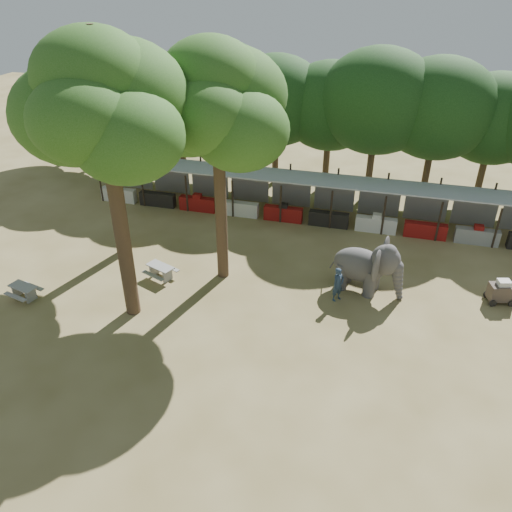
% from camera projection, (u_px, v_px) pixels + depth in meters
% --- Properties ---
extents(ground, '(100.00, 100.00, 0.00)m').
position_uv_depth(ground, '(248.00, 364.00, 19.86)').
color(ground, brown).
rests_on(ground, ground).
extents(vendor_stalls, '(28.00, 2.99, 2.80)m').
position_uv_depth(vendor_stalls, '(309.00, 199.00, 30.77)').
color(vendor_stalls, '#9A9DA2').
rests_on(vendor_stalls, ground).
extents(yard_tree_left, '(7.10, 6.90, 11.02)m').
position_uv_depth(yard_tree_left, '(103.00, 99.00, 23.72)').
color(yard_tree_left, '#332316').
rests_on(yard_tree_left, ground).
extents(yard_tree_center, '(7.10, 6.90, 12.04)m').
position_uv_depth(yard_tree_center, '(102.00, 107.00, 18.38)').
color(yard_tree_center, '#332316').
rests_on(yard_tree_center, ground).
extents(yard_tree_back, '(7.10, 6.90, 11.36)m').
position_uv_depth(yard_tree_back, '(215.00, 105.00, 21.37)').
color(yard_tree_back, '#332316').
rests_on(yard_tree_back, ground).
extents(backdrop_trees, '(46.46, 5.95, 8.33)m').
position_uv_depth(backdrop_trees, '(326.00, 108.00, 32.86)').
color(backdrop_trees, '#332316').
rests_on(backdrop_trees, ground).
extents(elephant, '(3.66, 2.71, 2.72)m').
position_uv_depth(elephant, '(368.00, 266.00, 23.67)').
color(elephant, '#3E3C3D').
rests_on(elephant, ground).
extents(handler, '(0.71, 0.74, 1.71)m').
position_uv_depth(handler, '(338.00, 284.00, 23.23)').
color(handler, '#26384C').
rests_on(handler, ground).
extents(picnic_table_near, '(1.61, 1.51, 0.68)m').
position_uv_depth(picnic_table_near, '(24.00, 290.00, 23.55)').
color(picnic_table_near, gray).
rests_on(picnic_table_near, ground).
extents(picnic_table_far, '(1.80, 1.72, 0.71)m').
position_uv_depth(picnic_table_far, '(161.00, 270.00, 25.05)').
color(picnic_table_far, gray).
rests_on(picnic_table_far, ground).
extents(cart_back, '(1.39, 1.08, 1.20)m').
position_uv_depth(cart_back, '(501.00, 291.00, 23.20)').
color(cart_back, '#3B2E27').
rests_on(cart_back, ground).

